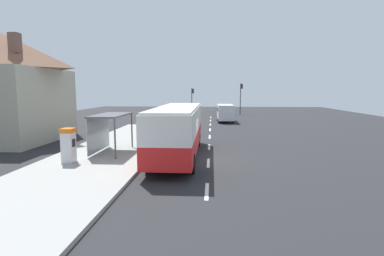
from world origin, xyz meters
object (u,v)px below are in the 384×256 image
Objects in this scene: recycling_bin_blue at (146,141)px; traffic_light_near_side at (241,94)px; ticket_machine at (68,145)px; traffic_light_far_side at (192,97)px; house_behind_platform at (0,86)px; sedan_far at (223,111)px; recycling_bin_yellow at (141,145)px; recycling_bin_green at (144,143)px; bus_shelter at (106,123)px; white_van at (225,112)px; sedan_near at (221,108)px; recycling_bin_orange at (148,140)px; bus at (178,128)px.

recycling_bin_blue is 34.51m from traffic_light_near_side.
recycling_bin_blue is at bearing 53.59° from ticket_machine.
traffic_light_far_side is 33.72m from house_behind_platform.
ticket_machine is 2.04× the size of recycling_bin_blue.
recycling_bin_yellow is at bearing -101.40° from sedan_far.
recycling_bin_green is at bearing -106.05° from traffic_light_near_side.
sedan_far reaches higher than recycling_bin_green.
traffic_light_near_side is at bearing 71.04° from bus_shelter.
white_van is 1.19× the size of sedan_near.
traffic_light_near_side is at bearing 70.81° from ticket_machine.
bus_shelter is (-2.21, -1.67, 1.44)m from recycling_bin_blue.
sedan_far is at bearing 78.35° from recycling_bin_green.
ticket_machine is 4.68m from recycling_bin_yellow.
traffic_light_near_side is (9.69, 33.00, 2.92)m from recycling_bin_blue.
ticket_machine is (-9.89, -43.42, 0.38)m from sedan_near.
recycling_bin_orange is (0.00, 0.70, 0.00)m from recycling_bin_blue.
bus_shelter is at bearing -108.96° from traffic_light_near_side.
recycling_bin_green is 0.24× the size of bus_shelter.
bus is at bearing -18.60° from house_behind_platform.
recycling_bin_blue is (-6.40, -19.95, -0.69)m from white_van.
bus is 11.60× the size of recycling_bin_yellow.
traffic_light_near_side is at bearing 34.23° from sedan_far.
house_behind_platform is at bearing -124.75° from sedan_far.
bus is at bearing 23.51° from ticket_machine.
traffic_light_near_side is (3.29, 13.05, 2.23)m from white_van.
recycling_bin_orange is (-2.49, 2.74, -1.19)m from bus.
recycling_bin_green is 0.70m from recycling_bin_blue.
ticket_machine is 5.73m from recycling_bin_blue.
recycling_bin_blue is (0.00, 0.70, 0.00)m from recycling_bin_green.
sedan_far is at bearing 74.40° from ticket_machine.
recycling_bin_yellow is 1.00× the size of recycling_bin_green.
sedan_far is (4.01, 32.86, -1.05)m from bus.
white_van is 22.30m from recycling_bin_yellow.
traffic_light_near_side is at bearing 73.63° from recycling_bin_blue.
white_van is 13.64m from traffic_light_near_side.
bus_shelter reaches higher than sedan_far.
recycling_bin_blue is at bearing 140.68° from bus.
recycling_bin_blue is (-6.50, -38.83, -0.14)m from sedan_near.
traffic_light_far_side is at bearing 83.32° from ticket_machine.
recycling_bin_blue and recycling_bin_orange have the same top height.
recycling_bin_green is at bearing -91.83° from traffic_light_far_side.
recycling_bin_green is (3.39, 3.89, -0.52)m from ticket_machine.
recycling_bin_yellow is 35.29m from traffic_light_far_side.
house_behind_platform is at bearing 166.37° from recycling_bin_blue.
recycling_bin_yellow is 14.07m from house_behind_platform.
recycling_bin_yellow is at bearing -90.00° from recycling_bin_blue.
house_behind_platform is at bearing 160.59° from recycling_bin_yellow.
house_behind_platform is (-19.14, -16.86, 3.26)m from white_van.
traffic_light_near_side reaches higher than bus.
white_van is (3.91, 21.99, -0.50)m from bus.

